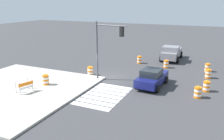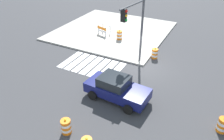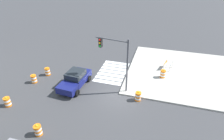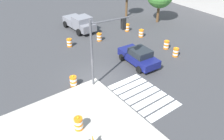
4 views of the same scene
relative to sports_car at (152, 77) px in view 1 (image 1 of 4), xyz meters
name	(u,v)px [view 1 (image 1 of 4)]	position (x,y,z in m)	size (l,w,h in m)	color
ground_plane	(106,78)	(-0.19, -4.75, -0.81)	(120.00, 120.00, 0.00)	#38383A
sidewalk_corner	(14,88)	(5.81, -10.75, -0.74)	(12.00, 12.00, 0.15)	#ADA89E
crosswalk_stripes	(104,95)	(3.81, -2.95, -0.80)	(5.10, 3.20, 0.02)	silver
sports_car	(152,77)	(0.00, 0.00, 0.00)	(4.41, 2.36, 1.63)	navy
pickup_truck	(171,53)	(-10.62, -0.27, 0.16)	(5.19, 2.43, 1.92)	slate
traffic_barrel_near_corner	(198,92)	(1.11, 4.04, -0.36)	(0.56, 0.56, 1.02)	orange
traffic_barrel_crosswalk_end	(208,74)	(-4.54, 4.55, -0.36)	(0.56, 0.56, 1.02)	orange
traffic_barrel_median_near	(90,71)	(-0.52, -6.69, -0.36)	(0.56, 0.56, 1.02)	orange
traffic_barrel_median_far	(166,64)	(-6.60, -0.08, -0.36)	(0.56, 0.56, 1.02)	orange
traffic_barrel_far_curb	(139,60)	(-7.30, -3.53, -0.36)	(0.56, 0.56, 1.02)	orange
traffic_barrel_lane_center	(207,68)	(-6.92, 4.36, -0.36)	(0.56, 0.56, 1.02)	orange
traffic_barrel_opposite_curb	(207,86)	(-0.63, 4.60, -0.36)	(0.56, 0.56, 1.02)	orange
traffic_barrel_on_sidewalk	(46,80)	(3.99, -8.73, -0.21)	(0.56, 0.56, 1.02)	orange
construction_barricade	(25,86)	(6.16, -9.06, -0.09)	(1.40, 1.08, 1.00)	silver
traffic_light_pole	(107,41)	(0.56, -4.22, 3.10)	(0.70, 3.26, 5.50)	#4C4C51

